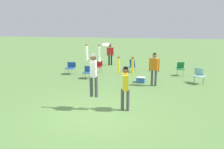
{
  "coord_description": "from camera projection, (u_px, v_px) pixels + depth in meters",
  "views": [
    {
      "loc": [
        2.85,
        -6.92,
        3.0
      ],
      "look_at": [
        0.39,
        0.7,
        1.3
      ],
      "focal_mm": 35.0,
      "sensor_mm": 36.0,
      "label": 1
    }
  ],
  "objects": [
    {
      "name": "camping_chair_3",
      "position": [
        98.0,
        66.0,
        15.06
      ],
      "size": [
        0.55,
        0.59,
        0.78
      ],
      "rotation": [
        0.0,
        0.0,
        3.39
      ],
      "color": "gray",
      "rests_on": "ground_plane"
    },
    {
      "name": "person_defending",
      "position": [
        125.0,
        82.0,
        7.93
      ],
      "size": [
        0.61,
        0.5,
        2.03
      ],
      "rotation": [
        0.0,
        0.0,
        -1.31
      ],
      "color": "#4C4C51",
      "rests_on": "ground_plane"
    },
    {
      "name": "cooler_box",
      "position": [
        141.0,
        80.0,
        12.3
      ],
      "size": [
        0.47,
        0.39,
        0.31
      ],
      "color": "#336BB7",
      "rests_on": "ground_plane"
    },
    {
      "name": "camping_chair_2",
      "position": [
        199.0,
        74.0,
        12.0
      ],
      "size": [
        0.75,
        0.82,
        0.86
      ],
      "rotation": [
        0.0,
        0.0,
        2.57
      ],
      "color": "gray",
      "rests_on": "ground_plane"
    },
    {
      "name": "camping_chair_0",
      "position": [
        132.0,
        65.0,
        15.23
      ],
      "size": [
        0.6,
        0.66,
        0.86
      ],
      "rotation": [
        0.0,
        0.0,
        2.68
      ],
      "color": "gray",
      "rests_on": "ground_plane"
    },
    {
      "name": "camping_chair_1",
      "position": [
        88.0,
        71.0,
        13.28
      ],
      "size": [
        0.61,
        0.65,
        0.75
      ],
      "rotation": [
        0.0,
        0.0,
        3.41
      ],
      "color": "gray",
      "rests_on": "ground_plane"
    },
    {
      "name": "ground_plane",
      "position": [
        96.0,
        113.0,
        7.93
      ],
      "size": [
        120.0,
        120.0,
        0.0
      ],
      "primitive_type": "plane",
      "color": "#608C47"
    },
    {
      "name": "frisbee",
      "position": [
        106.0,
        45.0,
        7.58
      ],
      "size": [
        0.25,
        0.25,
        0.09
      ],
      "color": "white"
    },
    {
      "name": "camping_chair_4",
      "position": [
        180.0,
        68.0,
        14.07
      ],
      "size": [
        0.59,
        0.64,
        0.86
      ],
      "rotation": [
        0.0,
        0.0,
        3.51
      ],
      "color": "gray",
      "rests_on": "ground_plane"
    },
    {
      "name": "person_spectator_near",
      "position": [
        154.0,
        66.0,
        11.41
      ],
      "size": [
        0.58,
        0.31,
        1.77
      ],
      "rotation": [
        0.0,
        0.0,
        -0.27
      ],
      "color": "#4C4C51",
      "rests_on": "ground_plane"
    },
    {
      "name": "camping_chair_5",
      "position": [
        71.0,
        67.0,
        14.54
      ],
      "size": [
        0.69,
        0.73,
        0.78
      ],
      "rotation": [
        0.0,
        0.0,
        3.44
      ],
      "color": "gray",
      "rests_on": "ground_plane"
    },
    {
      "name": "person_spectator_far",
      "position": [
        110.0,
        52.0,
        17.93
      ],
      "size": [
        0.61,
        0.33,
        1.76
      ],
      "rotation": [
        0.0,
        0.0,
        0.32
      ],
      "color": "black",
      "rests_on": "ground_plane"
    },
    {
      "name": "person_jumping",
      "position": [
        93.0,
        70.0,
        7.89
      ],
      "size": [
        0.59,
        0.48,
        1.96
      ],
      "rotation": [
        0.0,
        0.0,
        1.84
      ],
      "color": "#4C4C51",
      "rests_on": "ground_plane"
    }
  ]
}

